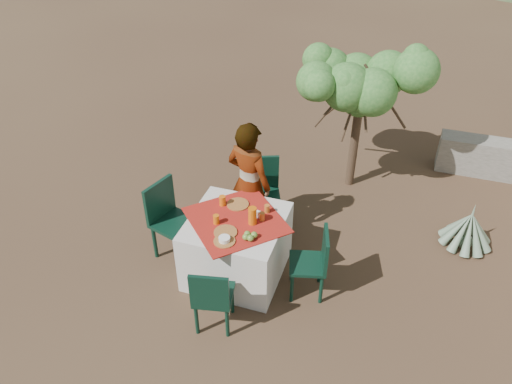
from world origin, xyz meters
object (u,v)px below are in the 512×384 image
chair_far (262,189)px  chair_near (212,297)px  table (237,246)px  chair_left (169,217)px  shrub_tree (366,89)px  juice_pitcher (252,216)px  agave (468,229)px  chair_right (314,261)px  person (249,183)px

chair_far → chair_near: chair_far is taller
table → chair_left: bearing=175.8°
chair_near → table: bearing=-97.9°
table → shrub_tree: size_ratio=0.71×
chair_far → juice_pitcher: bearing=-100.1°
shrub_tree → agave: size_ratio=2.71×
table → juice_pitcher: bearing=0.0°
chair_near → chair_left: (-0.92, 0.91, 0.08)m
chair_right → shrub_tree: shrub_tree is taller
chair_near → agave: chair_near is taller
person → juice_pitcher: size_ratio=7.93×
person → shrub_tree: (1.06, 1.60, 0.66)m
chair_near → agave: bearing=-150.1°
table → chair_near: size_ratio=1.57×
chair_right → agave: size_ratio=1.23×
chair_far → chair_near: (0.06, -1.82, -0.05)m
chair_near → person: size_ratio=0.52×
chair_left → agave: size_ratio=1.42×
table → agave: size_ratio=1.91×
chair_far → chair_right: size_ratio=1.10×
chair_left → juice_pitcher: 1.10m
table → chair_far: chair_far is taller
chair_left → chair_right: chair_left is taller
chair_left → juice_pitcher: (1.05, -0.06, 0.33)m
chair_far → agave: 2.56m
person → shrub_tree: bearing=-106.7°
table → chair_right: bearing=-2.7°
chair_far → shrub_tree: size_ratio=0.50×
person → agave: person is taller
chair_right → shrub_tree: bearing=163.0°
table → chair_near: (0.06, -0.85, 0.08)m
chair_left → agave: chair_left is taller
chair_left → table: bearing=-77.6°
person → agave: bearing=-148.4°
chair_left → chair_near: bearing=-118.3°
chair_far → juice_pitcher: 1.05m
juice_pitcher → shrub_tree: bearing=70.4°
shrub_tree → juice_pitcher: (-0.80, -2.25, -0.59)m
person → juice_pitcher: 0.70m
chair_near → chair_left: chair_left is taller
chair_far → person: size_ratio=0.58×
person → chair_far: bearing=-84.7°
chair_left → chair_right: 1.76m
table → shrub_tree: bearing=66.3°
chair_left → shrub_tree: size_ratio=0.53×
chair_right → shrub_tree: 2.50m
chair_near → chair_left: bearing=-56.7°
person → agave: 2.73m
chair_far → chair_right: (0.90, -1.01, -0.05)m
chair_near → shrub_tree: bearing=-118.4°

